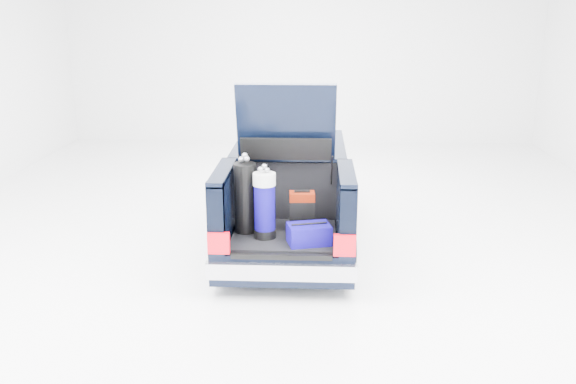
# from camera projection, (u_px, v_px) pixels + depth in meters

# --- Properties ---
(ground) EXTENTS (14.00, 14.00, 0.00)m
(ground) POSITION_uv_depth(u_px,v_px,m) (290.00, 236.00, 9.39)
(ground) COLOR white
(ground) RESTS_ON ground
(car) EXTENTS (1.87, 4.65, 2.47)m
(car) POSITION_uv_depth(u_px,v_px,m) (290.00, 192.00, 9.30)
(car) COLOR black
(car) RESTS_ON ground
(red_suitcase) EXTENTS (0.34, 0.23, 0.53)m
(red_suitcase) POSITION_uv_depth(u_px,v_px,m) (302.00, 211.00, 7.87)
(red_suitcase) COLOR #681403
(red_suitcase) RESTS_ON car
(black_golf_bag) EXTENTS (0.33, 0.35, 1.02)m
(black_golf_bag) POSITION_uv_depth(u_px,v_px,m) (245.00, 197.00, 7.74)
(black_golf_bag) COLOR black
(black_golf_bag) RESTS_ON car
(blue_golf_bag) EXTENTS (0.32, 0.32, 0.94)m
(blue_golf_bag) POSITION_uv_depth(u_px,v_px,m) (265.00, 205.00, 7.56)
(blue_golf_bag) COLOR black
(blue_golf_bag) RESTS_ON car
(blue_duffel) EXTENTS (0.57, 0.45, 0.27)m
(blue_duffel) POSITION_uv_depth(u_px,v_px,m) (309.00, 234.00, 7.44)
(blue_duffel) COLOR #0D0469
(blue_duffel) RESTS_ON car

